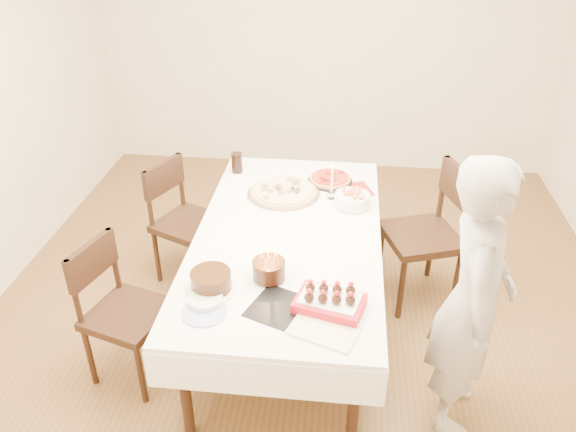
# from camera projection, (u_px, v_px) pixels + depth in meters

# --- Properties ---
(floor) EXTENTS (5.00, 5.00, 0.00)m
(floor) POSITION_uv_depth(u_px,v_px,m) (305.00, 315.00, 3.96)
(floor) COLOR brown
(floor) RESTS_ON ground
(wall_back) EXTENTS (4.50, 0.04, 2.70)m
(wall_back) POSITION_uv_depth(u_px,v_px,m) (328.00, 36.00, 5.40)
(wall_back) COLOR beige
(wall_back) RESTS_ON floor
(dining_table) EXTENTS (1.45, 2.29, 0.75)m
(dining_table) POSITION_uv_depth(u_px,v_px,m) (288.00, 281.00, 3.68)
(dining_table) COLOR white
(dining_table) RESTS_ON floor
(chair_right_savory) EXTENTS (0.66, 0.66, 1.02)m
(chair_right_savory) POSITION_uv_depth(u_px,v_px,m) (421.00, 237.00, 3.89)
(chair_right_savory) COLOR black
(chair_right_savory) RESTS_ON floor
(chair_left_savory) EXTENTS (0.63, 0.63, 0.93)m
(chair_left_savory) POSITION_uv_depth(u_px,v_px,m) (189.00, 224.00, 4.12)
(chair_left_savory) COLOR black
(chair_left_savory) RESTS_ON floor
(chair_left_dessert) EXTENTS (0.58, 0.58, 0.91)m
(chair_left_dessert) POSITION_uv_depth(u_px,v_px,m) (128.00, 315.00, 3.28)
(chair_left_dessert) COLOR black
(chair_left_dessert) RESTS_ON floor
(person) EXTENTS (0.48, 0.64, 1.60)m
(person) POSITION_uv_depth(u_px,v_px,m) (473.00, 301.00, 2.84)
(person) COLOR #B9B4AF
(person) RESTS_ON floor
(pizza_white) EXTENTS (0.60, 0.60, 0.04)m
(pizza_white) POSITION_uv_depth(u_px,v_px,m) (284.00, 192.00, 3.90)
(pizza_white) COLOR beige
(pizza_white) RESTS_ON dining_table
(pizza_pepperoni) EXTENTS (0.34, 0.34, 0.04)m
(pizza_pepperoni) POSITION_uv_depth(u_px,v_px,m) (330.00, 179.00, 4.07)
(pizza_pepperoni) COLOR red
(pizza_pepperoni) RESTS_ON dining_table
(red_placemat) EXTENTS (0.29, 0.29, 0.01)m
(red_placemat) POSITION_uv_depth(u_px,v_px,m) (354.00, 190.00, 3.97)
(red_placemat) COLOR #B21E1E
(red_placemat) RESTS_ON dining_table
(pasta_bowl) EXTENTS (0.27, 0.27, 0.08)m
(pasta_bowl) POSITION_uv_depth(u_px,v_px,m) (352.00, 200.00, 3.76)
(pasta_bowl) COLOR white
(pasta_bowl) RESTS_ON dining_table
(taper_candle) EXTENTS (0.06, 0.06, 0.26)m
(taper_candle) POSITION_uv_depth(u_px,v_px,m) (332.00, 181.00, 3.81)
(taper_candle) COLOR white
(taper_candle) RESTS_ON dining_table
(shaker_pair) EXTENTS (0.12, 0.12, 0.11)m
(shaker_pair) POSITION_uv_depth(u_px,v_px,m) (296.00, 191.00, 3.84)
(shaker_pair) COLOR white
(shaker_pair) RESTS_ON dining_table
(cola_glass) EXTENTS (0.10, 0.10, 0.15)m
(cola_glass) POSITION_uv_depth(u_px,v_px,m) (237.00, 163.00, 4.19)
(cola_glass) COLOR black
(cola_glass) RESTS_ON dining_table
(layer_cake) EXTENTS (0.28, 0.28, 0.11)m
(layer_cake) POSITION_uv_depth(u_px,v_px,m) (211.00, 281.00, 2.98)
(layer_cake) COLOR #341D0D
(layer_cake) RESTS_ON dining_table
(cake_board) EXTENTS (0.38, 0.38, 0.01)m
(cake_board) POSITION_uv_depth(u_px,v_px,m) (280.00, 308.00, 2.87)
(cake_board) COLOR black
(cake_board) RESTS_ON dining_table
(birthday_cake) EXTENTS (0.23, 0.23, 0.17)m
(birthday_cake) POSITION_uv_depth(u_px,v_px,m) (269.00, 264.00, 3.04)
(birthday_cake) COLOR #3A1F0F
(birthday_cake) RESTS_ON dining_table
(strawberry_box) EXTENTS (0.39, 0.31, 0.08)m
(strawberry_box) POSITION_uv_depth(u_px,v_px,m) (330.00, 302.00, 2.85)
(strawberry_box) COLOR red
(strawberry_box) RESTS_ON dining_table
(box_lid) EXTENTS (0.38, 0.31, 0.03)m
(box_lid) POSITION_uv_depth(u_px,v_px,m) (324.00, 331.00, 2.73)
(box_lid) COLOR beige
(box_lid) RESTS_ON dining_table
(plate_stack) EXTENTS (0.24, 0.24, 0.04)m
(plate_stack) POSITION_uv_depth(u_px,v_px,m) (205.00, 300.00, 2.90)
(plate_stack) COLOR white
(plate_stack) RESTS_ON dining_table
(china_plate) EXTENTS (0.29, 0.29, 0.01)m
(china_plate) POSITION_uv_depth(u_px,v_px,m) (204.00, 312.00, 2.84)
(china_plate) COLOR white
(china_plate) RESTS_ON dining_table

